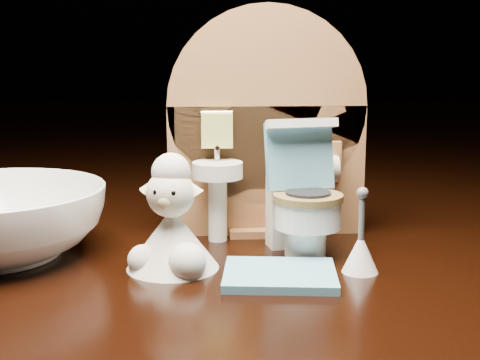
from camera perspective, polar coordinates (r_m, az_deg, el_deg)
The scene contains 5 objects.
backdrop_panel at distance 0.44m, azimuth 2.17°, elevation 3.81°, with size 0.13×0.05×0.15m.
toy_toilet at distance 0.41m, azimuth 5.31°, elevation -2.08°, with size 0.05×0.06×0.08m.
bath_mat at distance 0.36m, azimuth 3.42°, elevation -8.10°, with size 0.06×0.05×0.00m, color #5A9BB5.
toilet_brush at distance 0.38m, azimuth 10.25°, elevation -5.91°, with size 0.02×0.02×0.05m.
plush_lamb at distance 0.38m, azimuth -5.84°, elevation -4.16°, with size 0.05×0.05×0.07m.
Camera 1 is at (-0.04, -0.37, 0.12)m, focal length 50.00 mm.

